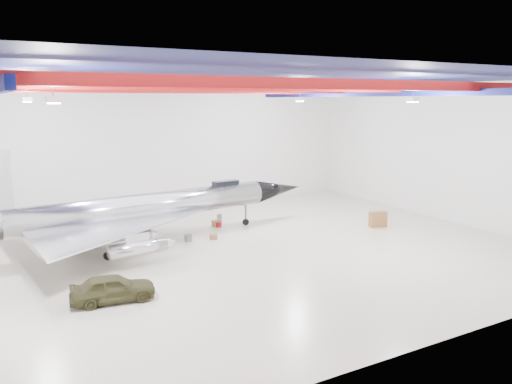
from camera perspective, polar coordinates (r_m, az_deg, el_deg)
floor at (r=32.10m, az=-4.18°, el=-7.08°), size 40.00×40.00×0.00m
wall_back at (r=44.88m, az=-12.37°, el=4.92°), size 40.00×0.00×40.00m
wall_right at (r=43.17m, az=20.65°, el=4.28°), size 0.00×30.00×30.00m
ceiling at (r=30.63m, az=-4.46°, el=12.94°), size 40.00×40.00×0.00m
ceiling_structure at (r=30.61m, az=-4.44°, el=11.67°), size 39.50×29.50×1.08m
jet_aircraft at (r=34.87m, az=-12.41°, el=-2.02°), size 25.31×15.91×6.90m
jeep at (r=25.60m, az=-16.05°, el=-10.51°), size 4.20×2.12×1.37m
desk at (r=39.66m, az=13.75°, el=-3.05°), size 1.42×0.98×1.18m
toolbox_red at (r=39.62m, az=-14.36°, el=-3.72°), size 0.52×0.44×0.33m
engine_drum at (r=35.07m, az=-7.75°, el=-5.22°), size 0.60×0.60×0.47m
parts_bin at (r=38.85m, az=-4.53°, el=-3.60°), size 0.70×0.57×0.47m
tool_chest at (r=38.63m, az=-4.29°, el=-3.78°), size 0.44×0.44×0.34m
oil_barrel at (r=35.38m, az=-4.88°, el=-5.12°), size 0.56×0.48×0.35m
spares_box at (r=41.30m, az=-4.20°, el=-2.80°), size 0.56×0.56×0.39m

